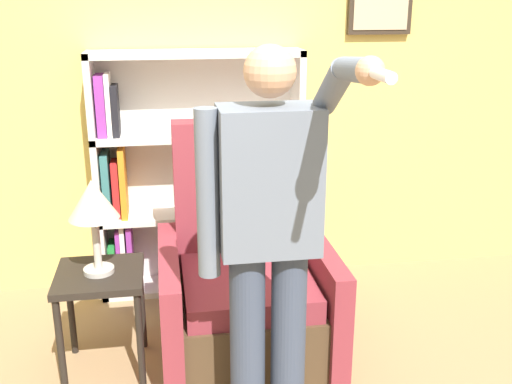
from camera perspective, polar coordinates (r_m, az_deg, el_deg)
wall_back at (r=3.95m, az=-3.79°, el=10.97°), size 8.00×0.11×2.80m
bookcase at (r=3.91m, az=-7.00°, el=1.39°), size 1.32×0.28×1.58m
armchair at (r=3.29m, az=-1.13°, el=-9.29°), size 0.90×0.89×1.26m
person_standing at (r=2.41m, az=1.21°, el=-4.09°), size 0.54×0.78×1.73m
side_table at (r=3.20m, az=-14.57°, el=-9.01°), size 0.44×0.44×0.57m
table_lamp at (r=3.02m, az=-15.26°, el=-1.10°), size 0.25×0.25×0.49m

